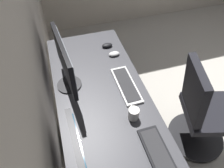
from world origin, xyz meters
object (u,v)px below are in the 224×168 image
at_px(drawer_pedestal, 110,150).
at_px(monitor_secondary, 65,62).
at_px(mouse_main, 114,54).
at_px(mouse_spare, 107,45).
at_px(coffee_mug, 133,113).
at_px(keyboard_spare, 126,85).
at_px(office_chair, 200,113).
at_px(keyboard_main, 159,156).

height_order(drawer_pedestal, monitor_secondary, monitor_secondary).
bearing_deg(mouse_main, drawer_pedestal, 160.24).
relative_size(monitor_secondary, mouse_main, 5.33).
xyz_separation_m(monitor_secondary, mouse_spare, (0.41, -0.44, -0.23)).
relative_size(drawer_pedestal, mouse_spare, 6.68).
height_order(mouse_main, coffee_mug, coffee_mug).
xyz_separation_m(drawer_pedestal, monitor_secondary, (0.47, 0.20, 0.63)).
bearing_deg(mouse_spare, coffee_mug, 176.90).
xyz_separation_m(keyboard_spare, mouse_main, (0.40, -0.02, 0.01)).
distance_m(drawer_pedestal, mouse_spare, 0.99).
relative_size(mouse_main, coffee_mug, 0.88).
height_order(drawer_pedestal, office_chair, office_chair).
bearing_deg(keyboard_spare, mouse_spare, 0.82).
distance_m(keyboard_spare, coffee_mug, 0.31).
xyz_separation_m(keyboard_main, keyboard_spare, (0.63, -0.00, 0.00)).
bearing_deg(monitor_secondary, mouse_main, -60.66).
relative_size(mouse_spare, office_chair, 0.11).
relative_size(keyboard_spare, coffee_mug, 3.58).
bearing_deg(keyboard_spare, monitor_secondary, 72.35).
height_order(keyboard_spare, office_chair, office_chair).
distance_m(mouse_main, office_chair, 0.95).
relative_size(keyboard_main, keyboard_spare, 1.00).
xyz_separation_m(monitor_secondary, mouse_main, (0.26, -0.46, -0.23)).
height_order(mouse_spare, office_chair, office_chair).
distance_m(mouse_spare, coffee_mug, 0.86).
bearing_deg(mouse_main, office_chair, -138.32).
bearing_deg(monitor_secondary, coffee_mug, -138.85).
xyz_separation_m(mouse_main, office_chair, (-0.68, -0.60, -0.29)).
bearing_deg(drawer_pedestal, coffee_mug, -83.80).
xyz_separation_m(keyboard_main, mouse_spare, (1.18, 0.01, 0.01)).
bearing_deg(mouse_spare, keyboard_main, -179.71).
bearing_deg(mouse_main, monitor_secondary, 119.34).
distance_m(mouse_main, mouse_spare, 0.15).
bearing_deg(mouse_spare, drawer_pedestal, 165.05).
bearing_deg(keyboard_main, mouse_spare, 0.29).
height_order(keyboard_main, mouse_main, mouse_main).
relative_size(keyboard_main, coffee_mug, 3.57).
height_order(monitor_secondary, coffee_mug, monitor_secondary).
relative_size(drawer_pedestal, mouse_main, 6.68).
height_order(monitor_secondary, keyboard_spare, monitor_secondary).
bearing_deg(coffee_mug, keyboard_main, -170.97).
xyz_separation_m(keyboard_spare, mouse_spare, (0.55, 0.01, 0.01)).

